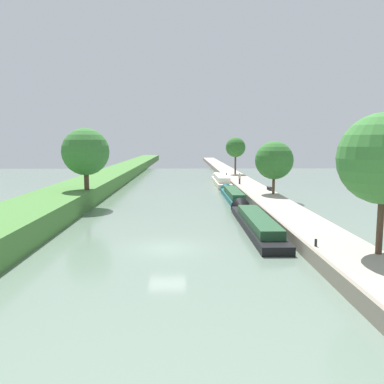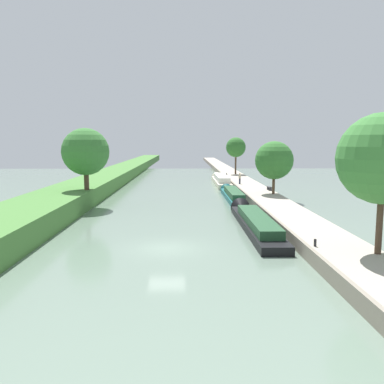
% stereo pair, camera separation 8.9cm
% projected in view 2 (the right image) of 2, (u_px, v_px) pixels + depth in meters
% --- Properties ---
extents(ground_plane, '(160.00, 160.00, 0.00)m').
position_uv_depth(ground_plane, '(167.00, 248.00, 26.68)').
color(ground_plane, slate).
extents(right_towpath, '(3.93, 260.00, 0.89)m').
position_uv_depth(right_towpath, '(325.00, 241.00, 26.81)').
color(right_towpath, '#A89E8E').
rests_on(right_towpath, ground_plane).
extents(stone_quay, '(0.25, 260.00, 0.94)m').
position_uv_depth(stone_quay, '(295.00, 241.00, 26.77)').
color(stone_quay, gray).
rests_on(stone_quay, ground_plane).
extents(narrowboat_black, '(2.13, 17.04, 2.02)m').
position_uv_depth(narrowboat_black, '(254.00, 221.00, 33.28)').
color(narrowboat_black, black).
rests_on(narrowboat_black, ground_plane).
extents(narrowboat_teal, '(1.82, 14.94, 1.86)m').
position_uv_depth(narrowboat_teal, '(232.00, 195.00, 49.83)').
color(narrowboat_teal, '#195B60').
rests_on(narrowboat_teal, ground_plane).
extents(narrowboat_cream, '(2.18, 16.83, 2.30)m').
position_uv_depth(narrowboat_cream, '(221.00, 180.00, 66.86)').
color(narrowboat_cream, beige).
rests_on(narrowboat_cream, ground_plane).
extents(tree_rightbank_near, '(5.08, 5.08, 7.92)m').
position_uv_depth(tree_rightbank_near, '(383.00, 159.00, 21.59)').
color(tree_rightbank_near, '#4C3828').
rests_on(tree_rightbank_near, right_towpath).
extents(tree_rightbank_midnear, '(4.59, 4.59, 6.37)m').
position_uv_depth(tree_rightbank_midnear, '(274.00, 160.00, 47.27)').
color(tree_rightbank_midnear, brown).
rests_on(tree_rightbank_midnear, right_towpath).
extents(tree_rightbank_midfar, '(3.83, 3.83, 7.14)m').
position_uv_depth(tree_rightbank_midfar, '(236.00, 147.00, 76.22)').
color(tree_rightbank_midfar, '#4C3828').
rests_on(tree_rightbank_midfar, right_towpath).
extents(tree_leftbank_downstream, '(5.10, 5.10, 6.71)m').
position_uv_depth(tree_leftbank_downstream, '(86.00, 152.00, 42.51)').
color(tree_leftbank_downstream, '#4C3828').
rests_on(tree_leftbank_downstream, left_grassy_bank).
extents(person_walking, '(0.34, 0.34, 1.66)m').
position_uv_depth(person_walking, '(240.00, 178.00, 58.99)').
color(person_walking, '#282D42').
rests_on(person_walking, right_towpath).
extents(mooring_bollard_near, '(0.16, 0.16, 0.45)m').
position_uv_depth(mooring_bollard_near, '(315.00, 243.00, 23.81)').
color(mooring_bollard_near, black).
rests_on(mooring_bollard_near, right_towpath).
extents(mooring_bollard_far, '(0.16, 0.16, 0.45)m').
position_uv_depth(mooring_bollard_far, '(227.00, 174.00, 74.20)').
color(mooring_bollard_far, black).
rests_on(mooring_bollard_far, right_towpath).
extents(park_bench, '(0.44, 1.50, 0.47)m').
position_uv_depth(park_bench, '(269.00, 187.00, 51.48)').
color(park_bench, '#333338').
rests_on(park_bench, right_towpath).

